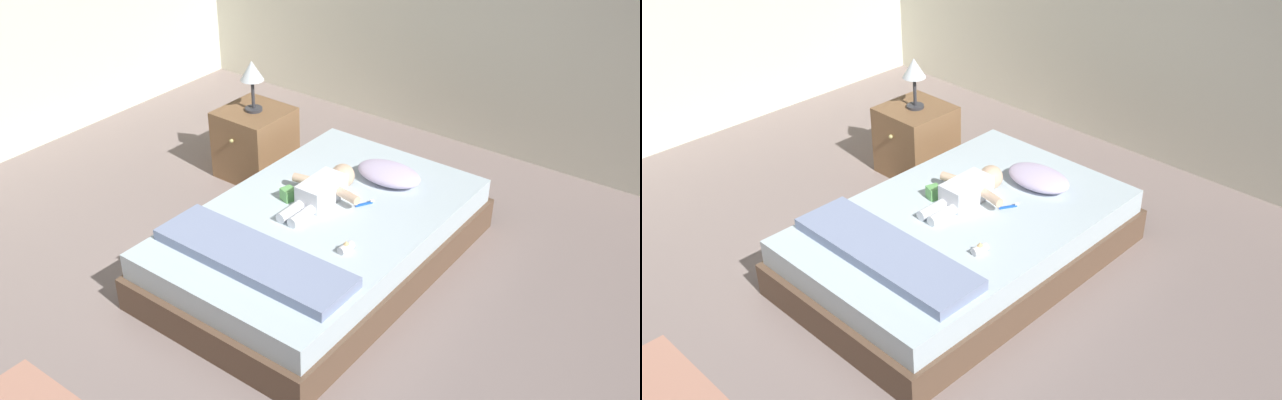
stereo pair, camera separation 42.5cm
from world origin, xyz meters
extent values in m
plane|color=gray|center=(0.00, 0.00, 0.00)|extent=(8.00, 8.00, 0.00)
cube|color=brown|center=(-0.20, 0.93, 0.11)|extent=(1.30, 2.04, 0.21)
cube|color=silver|center=(-0.20, 0.93, 0.29)|extent=(1.25, 1.96, 0.16)
ellipsoid|color=silver|center=(-0.09, 1.51, 0.42)|extent=(0.43, 0.27, 0.11)
cube|color=white|center=(-0.28, 1.06, 0.44)|extent=(0.17, 0.31, 0.14)
sphere|color=beige|center=(-0.28, 1.28, 0.44)|extent=(0.15, 0.15, 0.15)
cylinder|color=beige|center=(-0.44, 1.10, 0.44)|extent=(0.17, 0.09, 0.06)
cylinder|color=beige|center=(-0.12, 1.10, 0.44)|extent=(0.17, 0.08, 0.06)
cylinder|color=white|center=(-0.32, 0.81, 0.40)|extent=(0.06, 0.20, 0.06)
cylinder|color=white|center=(-0.24, 0.81, 0.40)|extent=(0.06, 0.20, 0.06)
cube|color=blue|center=(-0.05, 1.17, 0.37)|extent=(0.07, 0.10, 0.01)
cube|color=white|center=(-0.02, 1.22, 0.38)|extent=(0.02, 0.03, 0.01)
cube|color=brown|center=(-1.26, 1.56, 0.26)|extent=(0.46, 0.46, 0.51)
sphere|color=tan|center=(-1.26, 1.31, 0.37)|extent=(0.03, 0.03, 0.03)
cylinder|color=#333338|center=(-1.26, 1.56, 0.52)|extent=(0.13, 0.13, 0.02)
cylinder|color=#333338|center=(-1.26, 1.56, 0.64)|extent=(0.02, 0.02, 0.21)
cone|color=silver|center=(-1.26, 1.56, 0.82)|extent=(0.17, 0.17, 0.14)
cube|color=#8492B7|center=(-0.20, 0.34, 0.40)|extent=(1.17, 0.34, 0.06)
cube|color=#69B65F|center=(-0.45, 0.95, 0.41)|extent=(0.09, 0.09, 0.08)
cylinder|color=white|center=(0.14, 0.72, 0.39)|extent=(0.06, 0.10, 0.05)
cone|color=#E7BC7B|center=(0.14, 0.72, 0.43)|extent=(0.03, 0.03, 0.02)
camera|label=1|loc=(1.98, -1.97, 2.70)|focal=41.07mm
camera|label=2|loc=(2.31, -1.69, 2.70)|focal=41.07mm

